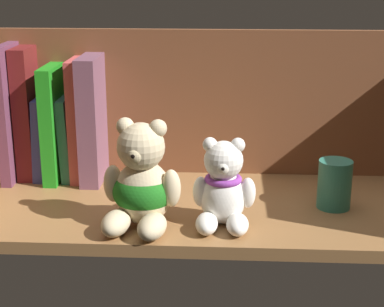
{
  "coord_description": "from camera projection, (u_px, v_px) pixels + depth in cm",
  "views": [
    {
      "loc": [
        3.73,
        -97.08,
        41.49
      ],
      "look_at": [
        -1.76,
        0.0,
        10.82
      ],
      "focal_mm": 58.99,
      "sensor_mm": 36.0,
      "label": 1
    }
  ],
  "objects": [
    {
      "name": "teddy_bear_larger",
      "position": [
        142.0,
        185.0,
        0.95
      ],
      "size": [
        12.36,
        13.18,
        16.66
      ],
      "color": "beige",
      "rests_on": "shelf_board"
    },
    {
      "name": "book_4",
      "position": [
        56.0,
        121.0,
        1.15
      ],
      "size": [
        2.45,
        14.15,
        20.92
      ],
      "primitive_type": "cube",
      "color": "#1E8D1C",
      "rests_on": "shelf_board"
    },
    {
      "name": "teddy_bear_smaller",
      "position": [
        223.0,
        189.0,
        0.95
      ],
      "size": [
        9.91,
        10.02,
        13.67
      ],
      "color": "white",
      "rests_on": "shelf_board"
    },
    {
      "name": "book_6",
      "position": [
        79.0,
        118.0,
        1.15
      ],
      "size": [
        1.87,
        11.68,
        22.11
      ],
      "primitive_type": "cube",
      "color": "#C64848",
      "rests_on": "shelf_board"
    },
    {
      "name": "book_5",
      "position": [
        70.0,
        137.0,
        1.16
      ],
      "size": [
        2.26,
        10.67,
        15.22
      ],
      "primitive_type": "cube",
      "rotation": [
        0.0,
        -0.04,
        0.0
      ],
      "color": "#335F59",
      "rests_on": "shelf_board"
    },
    {
      "name": "book_7",
      "position": [
        95.0,
        117.0,
        1.15
      ],
      "size": [
        3.43,
        14.88,
        22.76
      ],
      "primitive_type": "cube",
      "color": "#74495E",
      "rests_on": "shelf_board"
    },
    {
      "name": "shelf_board",
      "position": [
        203.0,
        210.0,
        1.05
      ],
      "size": [
        82.74,
        31.84,
        2.0
      ],
      "primitive_type": "cube",
      "color": "olive",
      "rests_on": "ground"
    },
    {
      "name": "book_1",
      "position": [
        14.0,
        111.0,
        1.15
      ],
      "size": [
        1.93,
        14.64,
        24.64
      ],
      "primitive_type": "cube",
      "color": "#633249",
      "rests_on": "shelf_board"
    },
    {
      "name": "book_3",
      "position": [
        44.0,
        136.0,
        1.16
      ],
      "size": [
        2.53,
        10.26,
        15.16
      ],
      "primitive_type": "cube",
      "rotation": [
        0.0,
        0.04,
        0.0
      ],
      "color": "navy",
      "rests_on": "shelf_board"
    },
    {
      "name": "pillar_candle",
      "position": [
        334.0,
        184.0,
        1.02
      ],
      "size": [
        5.47,
        5.47,
        8.0
      ],
      "primitive_type": "cylinder",
      "color": "#2D7A66",
      "rests_on": "shelf_board"
    },
    {
      "name": "shelf_back_panel",
      "position": [
        206.0,
        108.0,
        1.17
      ],
      "size": [
        85.14,
        1.2,
        28.87
      ],
      "primitive_type": "cube",
      "color": "brown",
      "rests_on": "ground"
    },
    {
      "name": "book_2",
      "position": [
        28.0,
        113.0,
        1.15
      ],
      "size": [
        3.01,
        9.42,
        24.02
      ],
      "primitive_type": "cube",
      "color": "maroon",
      "rests_on": "shelf_board"
    }
  ]
}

